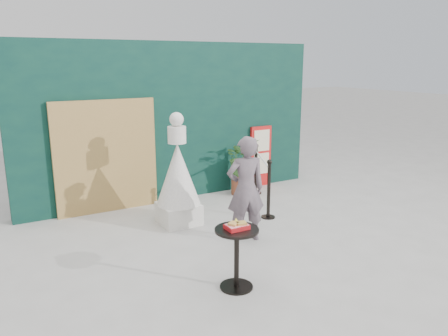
% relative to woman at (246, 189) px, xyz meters
% --- Properties ---
extents(ground, '(60.00, 60.00, 0.00)m').
position_rel_woman_xyz_m(ground, '(-0.04, -0.62, -0.80)').
color(ground, '#ADAAA5').
rests_on(ground, ground).
extents(back_wall, '(6.00, 0.30, 3.00)m').
position_rel_woman_xyz_m(back_wall, '(-0.04, 2.53, 0.70)').
color(back_wall, black).
rests_on(back_wall, ground).
extents(bamboo_fence, '(1.80, 0.08, 2.00)m').
position_rel_woman_xyz_m(bamboo_fence, '(-1.44, 2.32, 0.20)').
color(bamboo_fence, tan).
rests_on(bamboo_fence, ground).
extents(woman, '(0.65, 0.50, 1.60)m').
position_rel_woman_xyz_m(woman, '(0.00, 0.00, 0.00)').
color(woman, '#6A5B63').
rests_on(woman, ground).
extents(menu_board, '(0.50, 0.07, 1.30)m').
position_rel_woman_xyz_m(menu_board, '(1.86, 2.34, -0.15)').
color(menu_board, red).
rests_on(menu_board, ground).
extents(statue, '(0.73, 0.73, 1.86)m').
position_rel_woman_xyz_m(statue, '(-0.59, 1.13, -0.04)').
color(statue, white).
rests_on(statue, ground).
extents(cafe_table, '(0.52, 0.52, 0.75)m').
position_rel_woman_xyz_m(cafe_table, '(-0.87, -1.18, -0.30)').
color(cafe_table, black).
rests_on(cafe_table, ground).
extents(food_basket, '(0.26, 0.19, 0.11)m').
position_rel_woman_xyz_m(food_basket, '(-0.86, -1.18, -0.01)').
color(food_basket, red).
rests_on(food_basket, cafe_table).
extents(planter, '(0.68, 0.59, 1.15)m').
position_rel_woman_xyz_m(planter, '(1.18, 2.02, -0.13)').
color(planter, brown).
rests_on(planter, ground).
extents(stanchion_barrier, '(0.84, 1.54, 1.03)m').
position_rel_woman_xyz_m(stanchion_barrier, '(1.16, 1.26, -0.30)').
color(stanchion_barrier, black).
rests_on(stanchion_barrier, ground).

